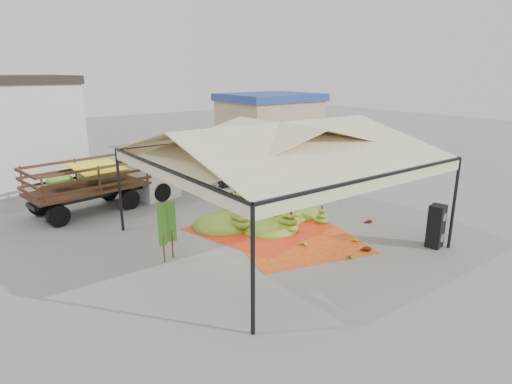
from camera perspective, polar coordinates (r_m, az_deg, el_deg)
ground at (r=14.95m, az=2.85°, el=-6.19°), size 90.00×90.00×0.00m
canopy_tent at (r=14.05m, az=3.03°, el=6.39°), size 8.10×8.10×4.00m
building_tan at (r=30.46m, az=1.82°, el=9.19°), size 6.30×5.30×4.10m
tarp_left at (r=14.79m, az=5.47°, el=-6.47°), size 4.90×4.76×0.01m
tarp_right at (r=15.89m, az=0.30°, el=-4.78°), size 4.77×4.92×0.01m
banana_heap at (r=16.54m, az=0.80°, el=-1.79°), size 6.09×5.25×1.18m
hand_yellow_a at (r=14.31m, az=6.09°, el=-6.83°), size 0.55×0.49×0.22m
hand_yellow_b at (r=14.92m, az=12.93°, el=-6.28°), size 0.44×0.39×0.17m
hand_red_a at (r=14.22m, az=14.36°, el=-7.39°), size 0.58×0.52×0.23m
hand_red_b at (r=16.81m, az=14.74°, el=-3.83°), size 0.51×0.47×0.19m
hand_green at (r=13.65m, az=12.26°, el=-8.37°), size 0.48×0.44×0.17m
hanging_bunches at (r=15.22m, az=8.82°, el=4.36°), size 3.24×0.24×0.20m
speaker_stack at (r=15.20m, az=22.88°, el=-4.22°), size 0.60×0.55×1.43m
banana_leaves at (r=13.29m, az=-10.40°, el=-9.38°), size 0.96×1.36×3.70m
vendor at (r=19.79m, az=-5.70°, el=1.54°), size 0.60×0.46×1.48m
truck_left at (r=19.13m, az=-18.73°, el=2.02°), size 6.43×3.04×2.12m
truck_right at (r=23.82m, az=0.48°, el=6.03°), size 7.42×2.90×2.50m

